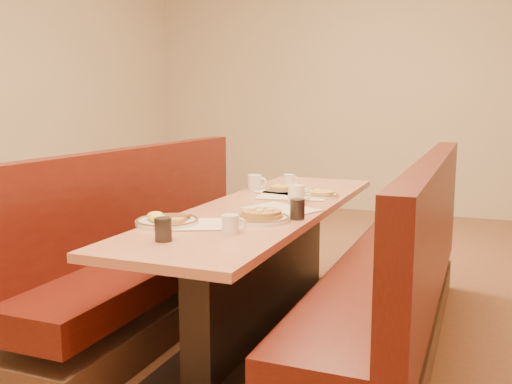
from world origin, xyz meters
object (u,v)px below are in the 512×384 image
at_px(booth_right, 395,287).
at_px(soda_tumbler_mid, 297,209).
at_px(pancake_plate, 261,217).
at_px(soda_tumbler_near, 163,230).
at_px(booth_left, 156,259).
at_px(eggs_plate, 166,220).
at_px(diner_table, 266,270).
at_px(coffee_mug_a, 231,224).
at_px(coffee_mug_d, 289,180).
at_px(coffee_mug_b, 255,182).
at_px(coffee_mug_c, 297,194).

bearing_deg(booth_right, soda_tumbler_mid, -146.52).
bearing_deg(pancake_plate, soda_tumbler_near, -113.15).
distance_m(booth_left, eggs_plate, 0.89).
xyz_separation_m(diner_table, coffee_mug_a, (0.10, -0.71, 0.42)).
xyz_separation_m(pancake_plate, soda_tumbler_mid, (0.15, 0.11, 0.03)).
bearing_deg(booth_right, coffee_mug_d, 137.84).
bearing_deg(coffee_mug_d, coffee_mug_b, -129.01).
distance_m(coffee_mug_c, coffee_mug_d, 0.68).
distance_m(coffee_mug_c, soda_tumbler_mid, 0.47).
xyz_separation_m(eggs_plate, coffee_mug_d, (0.14, 1.42, 0.02)).
height_order(booth_left, coffee_mug_d, booth_left).
height_order(booth_right, coffee_mug_c, booth_right).
bearing_deg(soda_tumbler_near, booth_right, 48.51).
distance_m(diner_table, eggs_plate, 0.80).
xyz_separation_m(eggs_plate, coffee_mug_a, (0.37, -0.06, 0.03)).
bearing_deg(coffee_mug_a, eggs_plate, 151.59).
distance_m(booth_right, coffee_mug_c, 0.76).
relative_size(eggs_plate, coffee_mug_d, 2.85).
bearing_deg(diner_table, coffee_mug_d, 99.03).
distance_m(eggs_plate, coffee_mug_b, 1.16).
distance_m(coffee_mug_a, coffee_mug_d, 1.50).
xyz_separation_m(pancake_plate, soda_tumbler_near, (-0.23, -0.54, 0.03)).
xyz_separation_m(coffee_mug_a, coffee_mug_c, (0.03, 0.86, 0.01)).
bearing_deg(diner_table, coffee_mug_a, -81.77).
bearing_deg(coffee_mug_d, eggs_plate, -104.51).
height_order(pancake_plate, coffee_mug_c, coffee_mug_c).
bearing_deg(coffee_mug_c, coffee_mug_d, 104.82).
bearing_deg(eggs_plate, pancake_plate, 31.09).
bearing_deg(coffee_mug_b, coffee_mug_c, -47.78).
bearing_deg(booth_left, eggs_plate, -54.14).
bearing_deg(soda_tumbler_mid, booth_left, 163.54).
xyz_separation_m(coffee_mug_b, soda_tumbler_mid, (0.56, -0.81, -0.00)).
height_order(pancake_plate, coffee_mug_a, coffee_mug_a).
distance_m(eggs_plate, soda_tumbler_mid, 0.65).
xyz_separation_m(diner_table, coffee_mug_b, (-0.28, 0.51, 0.43)).
bearing_deg(coffee_mug_b, soda_tumbler_mid, -61.73).
height_order(booth_right, pancake_plate, booth_right).
relative_size(coffee_mug_b, coffee_mug_d, 1.25).
height_order(diner_table, booth_right, booth_right).
relative_size(coffee_mug_a, coffee_mug_d, 1.03).
bearing_deg(coffee_mug_a, coffee_mug_d, 80.02).
xyz_separation_m(diner_table, soda_tumbler_mid, (0.28, -0.30, 0.43)).
relative_size(booth_right, pancake_plate, 8.85).
distance_m(coffee_mug_c, soda_tumbler_near, 1.12).
distance_m(coffee_mug_b, soda_tumbler_mid, 0.98).
bearing_deg(eggs_plate, soda_tumbler_mid, 32.15).
bearing_deg(pancake_plate, diner_table, 107.60).
height_order(coffee_mug_c, soda_tumbler_near, coffee_mug_c).
distance_m(booth_right, coffee_mug_d, 1.23).
height_order(booth_right, eggs_plate, booth_right).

